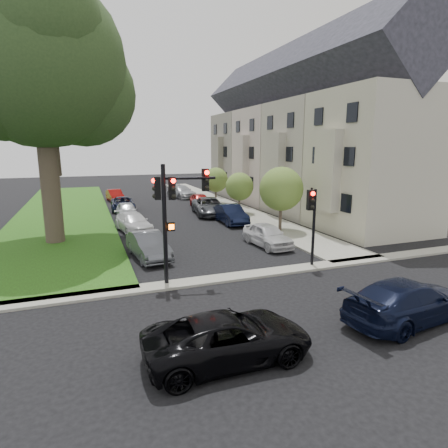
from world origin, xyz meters
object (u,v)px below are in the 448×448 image
object	(u,v)px
small_tree_a	(281,189)
car_parked_4	(181,192)
car_parked_6	(133,223)
car_parked_9	(115,195)
car_parked_7	(127,211)
traffic_signal_secondary	(312,214)
small_tree_b	(239,187)
car_parked_2	(209,206)
traffic_signal_main	(174,203)
car_parked_0	(267,235)
car_cross_near	(228,338)
car_parked_8	(123,204)
car_cross_far	(408,301)
car_parked_5	(148,246)
eucalyptus	(37,62)
small_tree_c	(216,180)
car_parked_3	(200,201)
car_parked_1	(231,214)

from	to	relation	value
small_tree_a	car_parked_4	world-z (taller)	small_tree_a
car_parked_6	car_parked_9	distance (m)	16.45
car_parked_7	car_parked_9	xyz separation A→B (m)	(-0.15, 11.09, -0.03)
traffic_signal_secondary	small_tree_a	bearing A→B (deg)	72.10
small_tree_a	car_parked_6	world-z (taller)	small_tree_a
small_tree_b	traffic_signal_secondary	world-z (taller)	traffic_signal_secondary
car_parked_4	car_parked_2	bearing A→B (deg)	-103.42
small_tree_a	traffic_signal_main	world-z (taller)	traffic_signal_main
car_parked_2	car_parked_4	distance (m)	12.25
car_parked_9	car_parked_0	bearing A→B (deg)	-78.91
small_tree_b	car_parked_4	xyz separation A→B (m)	(-2.25, 12.88, -1.80)
traffic_signal_secondary	car_cross_near	bearing A→B (deg)	-137.10
car_parked_8	car_parked_6	bearing A→B (deg)	-88.51
car_cross_far	car_parked_4	distance (m)	34.82
car_parked_9	car_parked_2	bearing A→B (deg)	-64.46
car_cross_far	car_parked_7	world-z (taller)	car_cross_far
car_parked_7	car_parked_6	bearing A→B (deg)	-91.24
traffic_signal_secondary	car_parked_5	distance (m)	9.06
small_tree_b	car_parked_8	size ratio (longest dim) A/B	0.82
eucalyptus	car_cross_far	xyz separation A→B (m)	(12.60, -16.37, -10.23)
eucalyptus	small_tree_c	size ratio (longest dim) A/B	4.09
car_parked_3	car_parked_5	world-z (taller)	car_parked_5
traffic_signal_main	car_parked_2	world-z (taller)	traffic_signal_main
small_tree_c	car_parked_5	xyz separation A→B (m)	(-10.08, -17.54, -1.89)
car_parked_4	car_parked_7	world-z (taller)	car_parked_4
traffic_signal_main	car_parked_3	world-z (taller)	traffic_signal_main
traffic_signal_main	car_parked_0	bearing A→B (deg)	32.69
car_parked_2	car_parked_9	world-z (taller)	car_parked_2
traffic_signal_main	car_parked_1	xyz separation A→B (m)	(7.31, 11.77, -2.97)
car_cross_far	car_parked_0	distance (m)	10.92
car_parked_1	car_parked_5	world-z (taller)	car_parked_1
car_parked_2	car_parked_7	world-z (taller)	car_parked_2
car_parked_2	car_parked_8	bearing A→B (deg)	151.18
car_parked_5	car_cross_near	bearing A→B (deg)	-94.02
car_parked_6	car_parked_8	xyz separation A→B (m)	(0.20, 9.81, -0.03)
small_tree_a	car_parked_5	bearing A→B (deg)	-162.14
car_parked_5	car_parked_7	bearing A→B (deg)	82.43
car_parked_2	small_tree_c	bearing A→B (deg)	73.01
small_tree_a	traffic_signal_secondary	world-z (taller)	small_tree_a
traffic_signal_secondary	car_parked_0	size ratio (longest dim) A/B	0.96
small_tree_c	car_parked_6	world-z (taller)	small_tree_c
small_tree_a	car_parked_9	bearing A→B (deg)	116.43
traffic_signal_main	car_parked_9	world-z (taller)	traffic_signal_main
car_parked_3	car_parked_6	xyz separation A→B (m)	(-7.79, -8.87, -0.04)
car_parked_2	car_parked_9	bearing A→B (deg)	129.25
car_cross_far	car_parked_9	size ratio (longest dim) A/B	1.29
traffic_signal_secondary	car_parked_0	xyz separation A→B (m)	(-0.20, 4.46, -2.10)
traffic_signal_main	car_parked_6	size ratio (longest dim) A/B	1.16
small_tree_a	car_parked_2	bearing A→B (deg)	107.80
car_parked_4	car_parked_6	size ratio (longest dim) A/B	1.10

